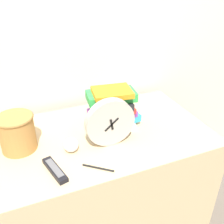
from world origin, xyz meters
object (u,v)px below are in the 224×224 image
(book_stack, at_px, (113,108))
(pen, at_px, (98,168))
(basket, at_px, (17,132))
(crumpled_paper_ball, at_px, (71,145))
(tv_remote, at_px, (55,170))
(desk_clock, at_px, (110,123))

(book_stack, distance_m, pen, 0.35)
(book_stack, height_order, basket, book_stack)
(book_stack, height_order, crumpled_paper_ball, book_stack)
(crumpled_paper_ball, bearing_deg, tv_remote, -132.19)
(book_stack, distance_m, crumpled_paper_ball, 0.29)
(tv_remote, bearing_deg, book_stack, 33.30)
(basket, bearing_deg, crumpled_paper_ball, -27.28)
(book_stack, xyz_separation_m, pen, (-0.18, -0.28, -0.10))
(basket, height_order, crumpled_paper_ball, basket)
(desk_clock, distance_m, pen, 0.21)
(basket, bearing_deg, pen, -43.24)
(crumpled_paper_ball, height_order, pen, crumpled_paper_ball)
(crumpled_paper_ball, bearing_deg, desk_clock, -4.46)
(book_stack, xyz_separation_m, crumpled_paper_ball, (-0.25, -0.12, -0.07))
(desk_clock, bearing_deg, book_stack, 62.79)
(crumpled_paper_ball, distance_m, pen, 0.18)
(tv_remote, bearing_deg, basket, 117.90)
(desk_clock, bearing_deg, tv_remote, -161.61)
(book_stack, relative_size, pen, 2.43)
(pen, bearing_deg, crumpled_paper_ball, 114.39)
(basket, distance_m, pen, 0.40)
(pen, bearing_deg, desk_clock, 51.98)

